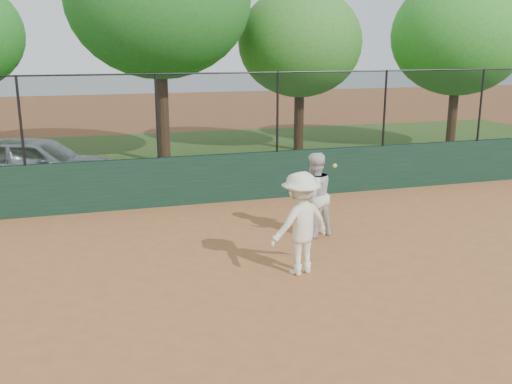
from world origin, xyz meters
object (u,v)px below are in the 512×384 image
object	(u,v)px
parked_car	(36,164)
player_second	(314,195)
tree_3	(300,43)
tree_4	(459,36)
player_main	(300,223)

from	to	relation	value
parked_car	player_second	distance (m)	7.99
tree_3	tree_4	size ratio (longest dim) A/B	0.93
parked_car	tree_3	size ratio (longest dim) A/B	0.75
tree_3	player_second	bearing A→B (deg)	-109.09
player_main	tree_4	xyz separation A→B (m)	(9.89, 9.84, 3.26)
tree_4	player_second	bearing A→B (deg)	-137.80
player_main	tree_4	world-z (taller)	tree_4
player_main	tree_3	xyz separation A→B (m)	(4.24, 11.21, 3.01)
player_second	player_main	size ratio (longest dim) A/B	0.89
parked_car	tree_3	bearing A→B (deg)	-48.24
player_second	tree_4	size ratio (longest dim) A/B	0.28
parked_car	player_second	bearing A→B (deg)	-116.16
parked_car	tree_4	world-z (taller)	tree_4
tree_4	tree_3	bearing A→B (deg)	166.33
player_second	tree_3	world-z (taller)	tree_3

